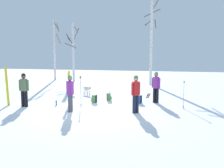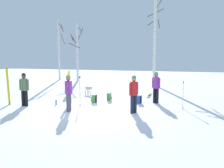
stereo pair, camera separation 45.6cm
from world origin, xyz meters
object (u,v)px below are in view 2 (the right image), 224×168
at_px(person_0, 156,85).
at_px(dog, 88,89).
at_px(ski_pair_lying_0, 149,96).
at_px(birch_tree_1, 77,51).
at_px(ski_poles_1, 183,94).
at_px(person_2, 134,92).
at_px(backpack_2, 94,99).
at_px(ski_pair_planted_1, 70,87).
at_px(backpack_0, 109,97).
at_px(birch_tree_0, 59,49).
at_px(ski_poles_0, 80,90).
at_px(water_bottle_1, 111,94).
at_px(ski_pair_planted_0, 8,86).
at_px(backpack_1, 139,100).
at_px(person_3, 24,87).
at_px(water_bottle_0, 56,102).
at_px(birch_tree_2, 155,40).
at_px(person_1, 69,91).

distance_m(person_0, dog, 4.92).
xyz_separation_m(ski_pair_lying_0, birch_tree_1, (-8.51, 7.22, 3.12)).
relative_size(person_0, ski_poles_1, 1.25).
height_order(person_2, backpack_2, person_2).
bearing_deg(ski_pair_planted_1, backpack_0, 33.68).
distance_m(dog, ski_poles_1, 6.60).
relative_size(backpack_0, birch_tree_0, 0.07).
bearing_deg(ski_poles_0, person_0, 27.33).
relative_size(backpack_0, birch_tree_1, 0.07).
height_order(ski_pair_planted_1, water_bottle_1, ski_pair_planted_1).
bearing_deg(ski_pair_planted_0, backpack_2, 23.57).
bearing_deg(ski_pair_planted_0, water_bottle_1, 42.49).
bearing_deg(ski_pair_planted_0, backpack_1, 19.20).
xyz_separation_m(ski_pair_planted_1, ski_pair_lying_0, (3.91, 3.56, -0.88)).
xyz_separation_m(person_0, water_bottle_1, (-3.01, 1.39, -0.85)).
bearing_deg(person_3, backpack_2, 31.57).
distance_m(person_3, birch_tree_1, 12.73).
relative_size(ski_poles_0, water_bottle_0, 5.76).
xyz_separation_m(dog, backpack_0, (1.96, -1.60, -0.17)).
height_order(ski_poles_0, backpack_2, ski_poles_0).
bearing_deg(water_bottle_0, ski_pair_planted_0, -164.20).
relative_size(person_0, ski_pair_planted_0, 0.85).
relative_size(ski_poles_0, backpack_0, 3.52).
bearing_deg(person_0, birch_tree_1, 134.02).
distance_m(person_3, ski_poles_1, 7.99).
relative_size(person_0, backpack_1, 3.90).
distance_m(person_0, backpack_0, 2.78).
distance_m(ski_pair_planted_1, birch_tree_2, 10.56).
relative_size(ski_pair_planted_0, ski_pair_lying_0, 1.15).
height_order(ski_poles_0, birch_tree_1, birch_tree_1).
relative_size(ski_pair_planted_0, ski_poles_1, 1.48).
bearing_deg(ski_pair_lying_0, person_2, -90.76).
distance_m(ski_pair_planted_1, water_bottle_1, 3.20).
height_order(dog, ski_poles_0, ski_poles_0).
bearing_deg(ski_poles_1, water_bottle_1, 151.07).
distance_m(ski_poles_0, birch_tree_0, 14.46).
relative_size(water_bottle_0, birch_tree_0, 0.04).
relative_size(backpack_0, backpack_2, 1.00).
bearing_deg(water_bottle_0, backpack_2, 33.12).
bearing_deg(birch_tree_0, ski_pair_planted_0, -72.10).
relative_size(person_3, ski_poles_0, 1.11).
bearing_deg(backpack_0, person_0, 1.15).
height_order(ski_poles_1, birch_tree_0, birch_tree_0).
relative_size(person_1, ski_pair_lying_0, 0.98).
height_order(ski_pair_planted_0, birch_tree_1, birch_tree_1).
height_order(dog, birch_tree_2, birch_tree_2).
bearing_deg(ski_poles_1, ski_poles_0, -170.68).
bearing_deg(backpack_2, water_bottle_0, -146.88).
xyz_separation_m(backpack_1, water_bottle_1, (-2.15, 1.77, -0.08)).
distance_m(person_0, water_bottle_1, 3.42).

